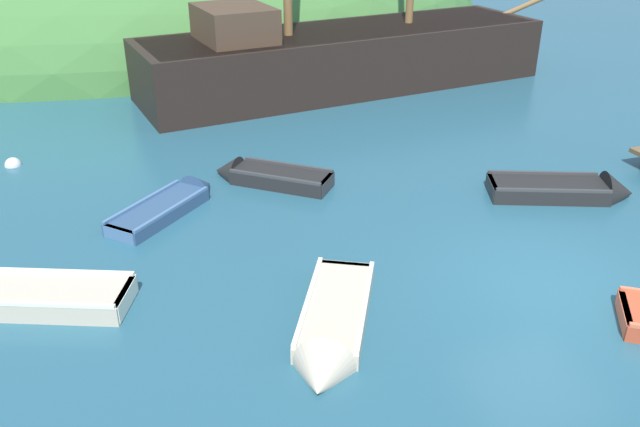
# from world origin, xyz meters

# --- Properties ---
(ground_plane) EXTENTS (120.00, 120.00, 0.00)m
(ground_plane) POSITION_xyz_m (0.00, 0.00, 0.00)
(ground_plane) COLOR #285B70
(shore_hill) EXTENTS (36.81, 26.67, 13.00)m
(shore_hill) POSITION_xyz_m (-4.69, 28.41, 0.00)
(shore_hill) COLOR #477F3D
(shore_hill) RESTS_ON ground
(sailing_ship) EXTENTS (17.62, 5.83, 11.00)m
(sailing_ship) POSITION_xyz_m (1.03, 13.80, 0.80)
(sailing_ship) COLOR black
(sailing_ship) RESTS_ON ground
(rowboat_portside) EXTENTS (2.96, 2.86, 0.88)m
(rowboat_portside) POSITION_xyz_m (-6.22, 5.64, 0.09)
(rowboat_portside) COLOR #335175
(rowboat_portside) RESTS_ON ground
(rowboat_near_dock) EXTENTS (2.57, 3.58, 1.02)m
(rowboat_near_dock) POSITION_xyz_m (-4.39, -0.13, 0.09)
(rowboat_near_dock) COLOR beige
(rowboat_near_dock) RESTS_ON ground
(rowboat_center) EXTENTS (3.56, 2.27, 1.06)m
(rowboat_center) POSITION_xyz_m (2.91, 3.19, 0.12)
(rowboat_center) COLOR black
(rowboat_center) RESTS_ON ground
(rowboat_far) EXTENTS (3.95, 2.46, 1.07)m
(rowboat_far) POSITION_xyz_m (-9.51, 2.64, 0.13)
(rowboat_far) COLOR beige
(rowboat_far) RESTS_ON ground
(rowboat_outer_right) EXTENTS (2.96, 2.68, 0.89)m
(rowboat_outer_right) POSITION_xyz_m (-3.79, 6.39, 0.12)
(rowboat_outer_right) COLOR black
(rowboat_outer_right) RESTS_ON ground
(buoy_white) EXTENTS (0.44, 0.44, 0.44)m
(buoy_white) POSITION_xyz_m (-9.93, 9.68, 0.00)
(buoy_white) COLOR white
(buoy_white) RESTS_ON ground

